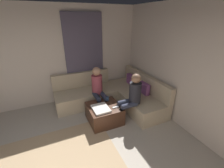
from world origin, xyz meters
TOP-DOWN VIEW (x-y plane):
  - wall_back at (0.00, 2.94)m, footprint 6.00×0.12m
  - wall_left at (-2.94, 0.00)m, footprint 0.12×6.00m
  - curtain_panel at (-2.84, 1.30)m, footprint 0.06×1.10m
  - sectional_couch at (-2.08, 1.88)m, footprint 2.10×2.55m
  - ottoman at (-1.41, 1.32)m, footprint 0.76×0.76m
  - folded_blanket at (-1.31, 1.20)m, footprint 0.44×0.36m
  - coffee_mug at (-1.63, 1.50)m, footprint 0.08×0.08m
  - game_remote at (-1.23, 1.54)m, footprint 0.05×0.15m
  - person_on_couch_back at (-1.19, 1.93)m, footprint 0.30×0.60m
  - person_on_couch_side at (-1.93, 1.37)m, footprint 0.60×0.30m

SIDE VIEW (x-z plane):
  - ottoman at x=-1.41m, z-range 0.00..0.42m
  - sectional_couch at x=-2.08m, z-range -0.15..0.72m
  - game_remote at x=-1.23m, z-range 0.42..0.44m
  - folded_blanket at x=-1.31m, z-range 0.42..0.46m
  - coffee_mug at x=-1.63m, z-range 0.42..0.52m
  - person_on_couch_back at x=-1.19m, z-range 0.06..1.26m
  - person_on_couch_side at x=-1.93m, z-range 0.06..1.26m
  - curtain_panel at x=-2.84m, z-range 0.00..2.50m
  - wall_back at x=0.00m, z-range 0.00..2.70m
  - wall_left at x=-2.94m, z-range 0.00..2.70m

